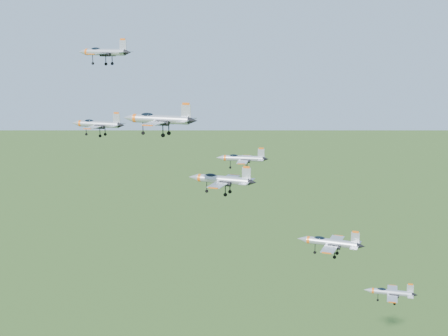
# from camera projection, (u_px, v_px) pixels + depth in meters

# --- Properties ---
(jet_lead) EXTENTS (12.45, 10.60, 3.39)m
(jet_lead) POSITION_uv_depth(u_px,v_px,m) (104.00, 52.00, 126.12)
(jet_lead) COLOR #A8ACB5
(jet_left_high) EXTENTS (11.56, 9.71, 3.10)m
(jet_left_high) POSITION_uv_depth(u_px,v_px,m) (97.00, 124.00, 121.45)
(jet_left_high) COLOR #A8ACB5
(jet_right_high) EXTENTS (12.88, 10.85, 3.46)m
(jet_right_high) POSITION_uv_depth(u_px,v_px,m) (159.00, 119.00, 99.06)
(jet_right_high) COLOR #A8ACB5
(jet_left_low) EXTENTS (10.76, 8.88, 2.88)m
(jet_left_low) POSITION_uv_depth(u_px,v_px,m) (242.00, 158.00, 125.77)
(jet_left_low) COLOR #A8ACB5
(jet_right_low) EXTENTS (12.86, 10.89, 3.48)m
(jet_right_low) POSITION_uv_depth(u_px,v_px,m) (221.00, 179.00, 110.73)
(jet_right_low) COLOR #A8ACB5
(jet_trail) EXTENTS (13.06, 11.09, 3.54)m
(jet_trail) POSITION_uv_depth(u_px,v_px,m) (330.00, 242.00, 119.80)
(jet_trail) COLOR #A8ACB5
(jet_extra) EXTENTS (10.71, 8.96, 2.87)m
(jet_extra) POSITION_uv_depth(u_px,v_px,m) (390.00, 292.00, 126.60)
(jet_extra) COLOR #A8ACB5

